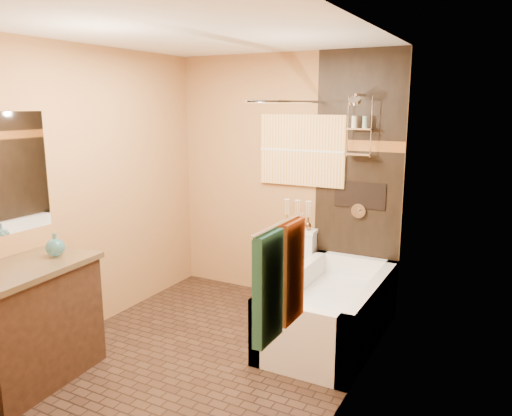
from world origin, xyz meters
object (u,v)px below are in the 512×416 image
Objects in this scene: sunset_painting at (302,150)px; vanity at (27,323)px; bathtub at (331,314)px; toilet at (290,270)px.

sunset_painting is 2.87m from vanity.
bathtub is 1.96× the size of toilet.
toilet is (0.00, -0.26, -1.16)m from sunset_painting.
toilet is 0.74× the size of vanity.
bathtub is at bearing 40.10° from vanity.
sunset_painting reaches higher than toilet.
toilet is at bearing 58.26° from vanity.
vanity is at bearing -122.22° from toilet.
sunset_painting is at bearing 60.85° from vanity.
vanity reaches higher than toilet.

